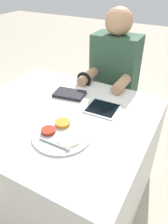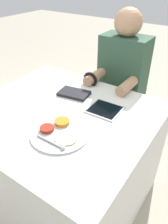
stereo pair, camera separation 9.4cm
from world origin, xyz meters
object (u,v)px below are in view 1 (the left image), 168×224
object	(u,v)px
red_notebook	(69,94)
tablet_device	(103,108)
person_diner	(113,93)
thali_tray	(61,134)

from	to	relation	value
red_notebook	tablet_device	world-z (taller)	red_notebook
red_notebook	tablet_device	size ratio (longest dim) A/B	1.11
tablet_device	person_diner	bearing A→B (deg)	104.58
thali_tray	red_notebook	xyz separation A→B (m)	(-0.18, 0.36, 0.00)
red_notebook	thali_tray	bearing A→B (deg)	-63.68
thali_tray	tablet_device	xyz separation A→B (m)	(0.08, 0.31, -0.00)
tablet_device	person_diner	world-z (taller)	person_diner
thali_tray	tablet_device	distance (m)	0.32
thali_tray	tablet_device	world-z (taller)	thali_tray
thali_tray	person_diner	xyz separation A→B (m)	(-0.05, 0.80, -0.16)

